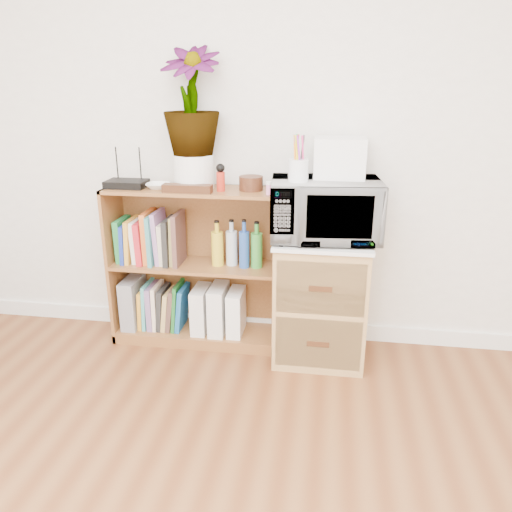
# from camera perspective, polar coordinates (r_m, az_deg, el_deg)

# --- Properties ---
(skirting_board) EXTENTS (4.00, 0.02, 0.10)m
(skirting_board) POSITION_cam_1_polar(r_m,az_deg,el_deg) (3.22, 0.08, -7.85)
(skirting_board) COLOR white
(skirting_board) RESTS_ON ground
(bookshelf) EXTENTS (1.00, 0.30, 0.95)m
(bookshelf) POSITION_cam_1_polar(r_m,az_deg,el_deg) (2.99, -6.97, -1.30)
(bookshelf) COLOR brown
(bookshelf) RESTS_ON ground
(wicker_unit) EXTENTS (0.50, 0.45, 0.70)m
(wicker_unit) POSITION_cam_1_polar(r_m,az_deg,el_deg) (2.87, 7.39, -4.96)
(wicker_unit) COLOR #9E7542
(wicker_unit) RESTS_ON ground
(microwave) EXTENTS (0.61, 0.44, 0.32)m
(microwave) POSITION_cam_1_polar(r_m,az_deg,el_deg) (2.68, 7.86, 5.28)
(microwave) COLOR silver
(microwave) RESTS_ON wicker_unit
(pen_cup) EXTENTS (0.10, 0.10, 0.11)m
(pen_cup) POSITION_cam_1_polar(r_m,az_deg,el_deg) (2.58, 4.86, 9.73)
(pen_cup) COLOR white
(pen_cup) RESTS_ON microwave
(small_appliance) EXTENTS (0.26, 0.22, 0.21)m
(small_appliance) POSITION_cam_1_polar(r_m,az_deg,el_deg) (2.71, 9.55, 11.03)
(small_appliance) COLOR white
(small_appliance) RESTS_ON microwave
(router) EXTENTS (0.23, 0.15, 0.04)m
(router) POSITION_cam_1_polar(r_m,az_deg,el_deg) (2.96, -14.57, 8.00)
(router) COLOR black
(router) RESTS_ON bookshelf
(white_bowl) EXTENTS (0.13, 0.13, 0.03)m
(white_bowl) POSITION_cam_1_polar(r_m,az_deg,el_deg) (2.88, -11.14, 7.87)
(white_bowl) COLOR white
(white_bowl) RESTS_ON bookshelf
(plant_pot) EXTENTS (0.22, 0.22, 0.19)m
(plant_pot) POSITION_cam_1_polar(r_m,az_deg,el_deg) (2.86, -7.10, 9.57)
(plant_pot) COLOR white
(plant_pot) RESTS_ON bookshelf
(potted_plant) EXTENTS (0.32, 0.32, 0.57)m
(potted_plant) POSITION_cam_1_polar(r_m,az_deg,el_deg) (2.82, -7.43, 17.17)
(potted_plant) COLOR #338038
(potted_plant) RESTS_ON plant_pot
(trinket_box) EXTENTS (0.27, 0.07, 0.04)m
(trinket_box) POSITION_cam_1_polar(r_m,az_deg,el_deg) (2.76, -7.85, 7.66)
(trinket_box) COLOR #341E0E
(trinket_box) RESTS_ON bookshelf
(kokeshi_doll) EXTENTS (0.05, 0.05, 0.11)m
(kokeshi_doll) POSITION_cam_1_polar(r_m,az_deg,el_deg) (2.77, -4.06, 8.48)
(kokeshi_doll) COLOR #B02415
(kokeshi_doll) RESTS_ON bookshelf
(wooden_bowl) EXTENTS (0.13, 0.13, 0.08)m
(wooden_bowl) POSITION_cam_1_polar(r_m,az_deg,el_deg) (2.79, -0.57, 8.32)
(wooden_bowl) COLOR #32190D
(wooden_bowl) RESTS_ON bookshelf
(paint_jars) EXTENTS (0.10, 0.04, 0.05)m
(paint_jars) POSITION_cam_1_polar(r_m,az_deg,el_deg) (2.67, 2.18, 7.55)
(paint_jars) COLOR pink
(paint_jars) RESTS_ON bookshelf
(file_box) EXTENTS (0.09, 0.25, 0.31)m
(file_box) POSITION_cam_1_polar(r_m,az_deg,el_deg) (3.21, -13.83, -5.07)
(file_box) COLOR gray
(file_box) RESTS_ON bookshelf
(magazine_holder_left) EXTENTS (0.09, 0.22, 0.28)m
(magazine_holder_left) POSITION_cam_1_polar(r_m,az_deg,el_deg) (3.08, -6.29, -6.05)
(magazine_holder_left) COLOR silver
(magazine_holder_left) RESTS_ON bookshelf
(magazine_holder_mid) EXTENTS (0.09, 0.24, 0.29)m
(magazine_holder_mid) POSITION_cam_1_polar(r_m,az_deg,el_deg) (3.05, -4.28, -6.04)
(magazine_holder_mid) COLOR silver
(magazine_holder_mid) RESTS_ON bookshelf
(magazine_holder_right) EXTENTS (0.09, 0.22, 0.27)m
(magazine_holder_right) POSITION_cam_1_polar(r_m,az_deg,el_deg) (3.03, -2.28, -6.38)
(magazine_holder_right) COLOR white
(magazine_holder_right) RESTS_ON bookshelf
(cookbooks) EXTENTS (0.39, 0.20, 0.31)m
(cookbooks) POSITION_cam_1_polar(r_m,az_deg,el_deg) (3.02, -11.88, 1.87)
(cookbooks) COLOR #23833D
(cookbooks) RESTS_ON bookshelf
(liquor_bottles) EXTENTS (0.30, 0.07, 0.27)m
(liquor_bottles) POSITION_cam_1_polar(r_m,az_deg,el_deg) (2.88, -2.23, 1.34)
(liquor_bottles) COLOR gold
(liquor_bottles) RESTS_ON bookshelf
(lower_books) EXTENTS (0.29, 0.19, 0.30)m
(lower_books) POSITION_cam_1_polar(r_m,az_deg,el_deg) (3.16, -10.52, -5.68)
(lower_books) COLOR orange
(lower_books) RESTS_ON bookshelf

